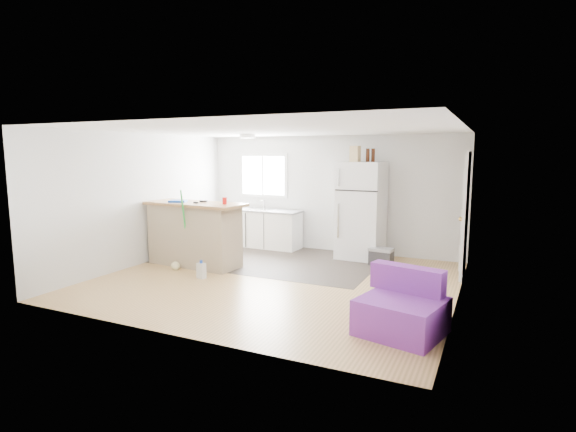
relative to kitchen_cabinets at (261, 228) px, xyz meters
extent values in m
cube|color=#A57F45|center=(1.48, -2.21, -0.43)|extent=(5.50, 5.00, 0.01)
cube|color=white|center=(1.48, -2.21, 1.98)|extent=(5.50, 5.00, 0.01)
cube|color=silver|center=(1.48, 0.29, 0.78)|extent=(5.50, 0.01, 2.40)
cube|color=silver|center=(1.48, -4.71, 0.78)|extent=(5.50, 0.01, 2.40)
cube|color=silver|center=(-1.27, -2.21, 0.78)|extent=(0.01, 5.00, 2.40)
cube|color=silver|center=(4.23, -2.21, 0.78)|extent=(0.01, 5.00, 2.40)
cube|color=#2E2622|center=(0.75, -0.96, -0.42)|extent=(4.05, 2.50, 0.00)
cube|color=white|center=(-0.07, 0.28, 1.13)|extent=(1.18, 0.04, 0.98)
cube|color=white|center=(-0.07, 0.26, 1.13)|extent=(1.05, 0.01, 0.85)
cube|color=white|center=(-0.07, 0.25, 1.13)|extent=(0.03, 0.02, 0.85)
cube|color=white|center=(4.20, -0.66, 0.59)|extent=(0.05, 0.82, 2.03)
cube|color=white|center=(4.21, -0.66, 0.60)|extent=(0.03, 0.92, 2.10)
sphere|color=gold|center=(4.15, -0.98, 0.58)|extent=(0.07, 0.07, 0.07)
cylinder|color=white|center=(0.28, -1.01, 1.94)|extent=(0.30, 0.30, 0.07)
cube|color=white|center=(0.00, 0.00, -0.03)|extent=(1.81, 0.60, 0.79)
cube|color=slate|center=(0.00, 0.00, 0.39)|extent=(1.86, 0.64, 0.04)
cube|color=silver|center=(0.00, -0.03, 0.39)|extent=(0.51, 0.39, 0.05)
cube|color=tan|center=(-0.31, -1.96, 0.13)|extent=(1.76, 0.74, 1.11)
cube|color=#AA8248|center=(-0.28, -1.96, 0.71)|extent=(1.93, 0.86, 0.05)
cube|color=white|center=(2.28, -0.12, 0.52)|extent=(0.86, 0.81, 1.88)
cube|color=black|center=(2.28, -0.51, 0.93)|extent=(0.83, 0.04, 0.02)
cube|color=silver|center=(1.95, -0.51, 1.17)|extent=(0.03, 0.02, 0.34)
cube|color=silver|center=(1.95, -0.51, 0.35)|extent=(0.03, 0.02, 0.66)
cube|color=#2F2F31|center=(2.80, -0.54, -0.29)|extent=(0.43, 0.31, 0.27)
cube|color=gray|center=(2.80, -0.54, -0.12)|extent=(0.45, 0.33, 0.05)
cube|color=purple|center=(3.74, -3.58, -0.21)|extent=(1.04, 1.00, 0.41)
cube|color=purple|center=(3.74, -3.27, 0.14)|extent=(0.90, 0.40, 0.31)
cube|color=silver|center=(0.32, -2.65, -0.29)|extent=(0.15, 0.12, 0.25)
cylinder|color=blue|center=(0.32, -2.65, -0.14)|extent=(0.06, 0.06, 0.05)
cylinder|color=green|center=(-0.28, -2.26, 0.31)|extent=(0.15, 0.36, 1.37)
sphere|color=beige|center=(-0.42, -2.39, -0.35)|extent=(0.16, 0.16, 0.16)
cylinder|color=red|center=(0.36, -1.97, 0.80)|extent=(0.10, 0.10, 0.12)
cube|color=blue|center=(-0.60, -2.04, 0.76)|extent=(0.36, 0.31, 0.04)
cube|color=black|center=(-0.18, -1.83, 0.75)|extent=(0.15, 0.08, 0.03)
cube|color=black|center=(-0.18, -2.06, 0.75)|extent=(0.11, 0.07, 0.03)
cube|color=tan|center=(2.16, -0.20, 1.61)|extent=(0.22, 0.17, 0.30)
cylinder|color=#341609|center=(2.40, -0.18, 1.58)|extent=(0.09, 0.09, 0.25)
cylinder|color=#341609|center=(2.49, -0.11, 1.58)|extent=(0.09, 0.09, 0.25)
camera|label=1|loc=(4.63, -8.54, 1.62)|focal=28.00mm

